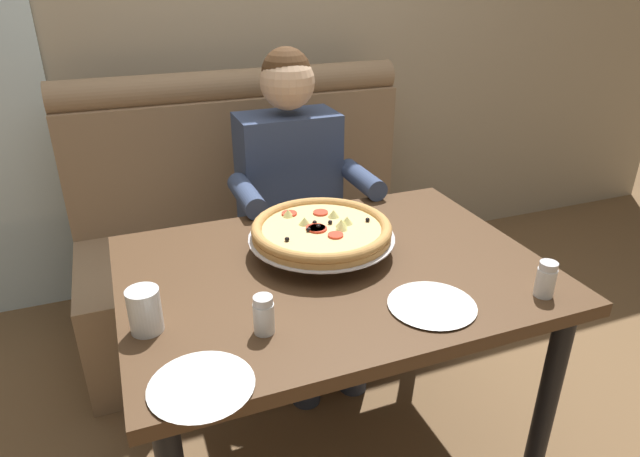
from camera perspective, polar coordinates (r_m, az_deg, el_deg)
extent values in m
plane|color=brown|center=(2.08, 1.16, -22.29)|extent=(16.00, 16.00, 0.00)
cube|color=#937556|center=(2.51, -5.59, -6.12)|extent=(1.54, 0.60, 0.46)
cube|color=#937556|center=(2.66, -8.36, 6.48)|extent=(1.54, 0.18, 0.65)
cylinder|color=#937556|center=(2.56, -8.91, 14.42)|extent=(1.54, 0.14, 0.14)
cube|color=#4C331E|center=(1.61, 1.39, -4.59)|extent=(1.21, 0.88, 0.04)
cylinder|color=black|center=(1.85, 22.31, -16.83)|extent=(0.06, 0.06, 0.71)
cylinder|color=black|center=(2.04, -17.25, -11.39)|extent=(0.06, 0.06, 0.71)
cylinder|color=black|center=(2.31, 10.12, -5.86)|extent=(0.06, 0.06, 0.71)
cube|color=#2D3342|center=(2.18, -1.35, -2.02)|extent=(0.34, 0.40, 0.15)
cylinder|color=#2D3342|center=(2.12, -1.50, -12.76)|extent=(0.11, 0.11, 0.46)
cylinder|color=#2D3342|center=(2.18, 3.56, -11.56)|extent=(0.11, 0.11, 0.46)
cube|color=#38476B|center=(2.28, -3.29, 4.95)|extent=(0.40, 0.22, 0.56)
cylinder|color=#38476B|center=(2.01, -7.60, 3.43)|extent=(0.08, 0.28, 0.08)
cylinder|color=#38476B|center=(2.15, 4.36, 5.13)|extent=(0.08, 0.28, 0.08)
sphere|color=#DBB28E|center=(2.16, -3.40, 14.89)|extent=(0.21, 0.21, 0.21)
sphere|color=#472D19|center=(2.16, -3.51, 15.84)|extent=(0.19, 0.19, 0.19)
cylinder|color=silver|center=(1.58, 1.82, -3.46)|extent=(0.01, 0.01, 0.05)
cylinder|color=silver|center=(1.69, -3.56, -1.39)|extent=(0.01, 0.01, 0.05)
cylinder|color=silver|center=(1.75, 2.63, -0.32)|extent=(0.01, 0.01, 0.05)
torus|color=silver|center=(1.66, 0.30, -1.06)|extent=(0.24, 0.24, 0.01)
cylinder|color=silver|center=(1.66, 0.30, -0.81)|extent=(0.44, 0.44, 0.00)
cylinder|color=tan|center=(1.65, 0.30, -0.47)|extent=(0.42, 0.42, 0.02)
torus|color=tan|center=(1.65, 0.30, 0.12)|extent=(0.42, 0.42, 0.03)
cylinder|color=#E5C17A|center=(1.65, 0.30, -0.03)|extent=(0.36, 0.36, 0.01)
cylinder|color=red|center=(1.73, -3.20, 1.56)|extent=(0.05, 0.05, 0.01)
cylinder|color=red|center=(1.63, -0.46, 0.05)|extent=(0.06, 0.06, 0.01)
cylinder|color=red|center=(1.59, 1.62, -0.70)|extent=(0.05, 0.05, 0.01)
cylinder|color=red|center=(1.74, 0.06, 1.66)|extent=(0.05, 0.05, 0.01)
cylinder|color=red|center=(1.63, -0.27, -0.02)|extent=(0.06, 0.06, 0.01)
sphere|color=black|center=(1.62, -1.19, -0.12)|extent=(0.01, 0.01, 0.01)
sphere|color=black|center=(1.66, -0.56, 0.63)|extent=(0.01, 0.01, 0.01)
sphere|color=black|center=(1.64, -0.17, 0.21)|extent=(0.01, 0.01, 0.01)
sphere|color=black|center=(1.69, 4.95, 0.91)|extent=(0.01, 0.01, 0.01)
sphere|color=black|center=(1.56, -3.43, -1.11)|extent=(0.01, 0.01, 0.01)
sphere|color=black|center=(1.66, 1.06, 0.66)|extent=(0.01, 0.01, 0.01)
sphere|color=black|center=(1.64, 2.29, 0.22)|extent=(0.01, 0.01, 0.01)
cone|color=#CCC675|center=(1.71, 1.41, 1.56)|extent=(0.04, 0.04, 0.02)
cone|color=#CCC675|center=(1.66, -1.62, 0.80)|extent=(0.04, 0.04, 0.02)
cone|color=#CCC675|center=(1.71, -3.32, 1.62)|extent=(0.04, 0.04, 0.02)
cone|color=#CCC675|center=(1.65, 2.22, 0.58)|extent=(0.04, 0.04, 0.02)
cone|color=#CCC675|center=(1.67, 2.81, 0.88)|extent=(0.04, 0.04, 0.02)
cone|color=#CCC675|center=(1.63, 2.24, 0.25)|extent=(0.04, 0.04, 0.02)
cylinder|color=white|center=(1.32, -5.83, -9.21)|extent=(0.05, 0.05, 0.08)
cylinder|color=#4C6633|center=(1.33, -5.81, -9.70)|extent=(0.04, 0.04, 0.05)
cylinder|color=silver|center=(1.30, -5.93, -7.44)|extent=(0.05, 0.05, 0.02)
cylinder|color=white|center=(1.57, 22.30, -5.17)|extent=(0.05, 0.05, 0.08)
cylinder|color=silver|center=(1.58, 22.21, -5.65)|extent=(0.04, 0.04, 0.05)
cylinder|color=silver|center=(1.55, 22.60, -3.60)|extent=(0.05, 0.05, 0.02)
cylinder|color=white|center=(1.46, 11.50, -7.80)|extent=(0.16, 0.16, 0.01)
cone|color=white|center=(1.45, 11.54, -7.51)|extent=(0.23, 0.23, 0.01)
cylinder|color=white|center=(1.21, -12.18, -15.65)|extent=(0.16, 0.16, 0.01)
cone|color=white|center=(1.21, -12.22, -15.33)|extent=(0.22, 0.22, 0.01)
cylinder|color=silver|center=(1.38, -17.69, -8.09)|extent=(0.08, 0.08, 0.11)
cylinder|color=gold|center=(1.39, -17.59, -8.69)|extent=(0.07, 0.07, 0.08)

